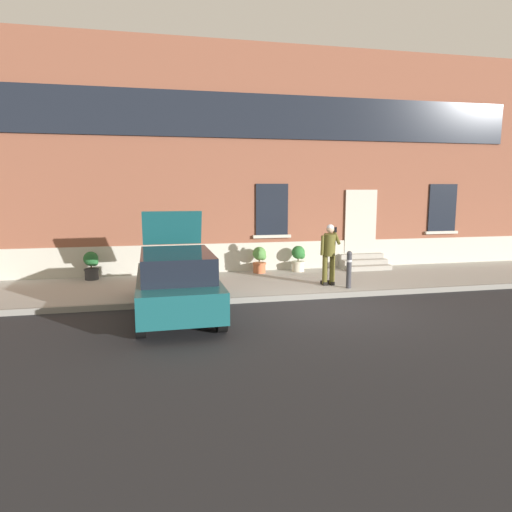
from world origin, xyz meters
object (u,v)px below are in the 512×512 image
(hatchback_car_teal, at_px, (177,282))
(planter_cream, at_px, (298,258))
(planter_terracotta, at_px, (260,259))
(planter_olive, at_px, (179,263))
(person_on_phone, at_px, (329,251))
(bollard_near_person, at_px, (349,268))
(bollard_far_left, at_px, (205,274))
(planter_charcoal, at_px, (91,265))

(hatchback_car_teal, xyz_separation_m, planter_cream, (4.18, 4.05, -0.19))
(planter_terracotta, bearing_deg, planter_olive, -175.80)
(person_on_phone, bearing_deg, planter_olive, 138.45)
(person_on_phone, distance_m, planter_cream, 2.36)
(hatchback_car_teal, xyz_separation_m, planter_olive, (0.24, 3.88, -0.19))
(bollard_near_person, distance_m, bollard_far_left, 3.99)
(bollard_near_person, bearing_deg, planter_terracotta, 124.35)
(person_on_phone, height_order, planter_charcoal, person_on_phone)
(planter_olive, bearing_deg, planter_cream, 2.52)
(person_on_phone, relative_size, planter_olive, 2.04)
(person_on_phone, bearing_deg, planter_terracotta, 108.69)
(person_on_phone, bearing_deg, bollard_near_person, -64.41)
(bollard_far_left, relative_size, planter_charcoal, 1.22)
(bollard_near_person, xyz_separation_m, planter_charcoal, (-7.14, 2.78, -0.11))
(bollard_near_person, bearing_deg, bollard_far_left, 180.00)
(bollard_near_person, distance_m, planter_olive, 5.21)
(bollard_far_left, xyz_separation_m, planter_charcoal, (-3.15, 2.78, -0.11))
(person_on_phone, xyz_separation_m, planter_charcoal, (-6.73, 2.30, -0.55))
(hatchback_car_teal, xyz_separation_m, planter_charcoal, (-2.37, 4.06, -0.19))
(hatchback_car_teal, bearing_deg, planter_cream, 44.08)
(bollard_near_person, bearing_deg, planter_olive, 150.15)
(planter_olive, relative_size, planter_cream, 1.00)
(person_on_phone, xyz_separation_m, planter_olive, (-4.12, 2.11, -0.55))
(hatchback_car_teal, xyz_separation_m, bollard_near_person, (4.76, 1.28, -0.09))
(person_on_phone, relative_size, planter_charcoal, 2.04)
(bollard_far_left, xyz_separation_m, planter_terracotta, (2.09, 2.79, -0.11))
(bollard_near_person, xyz_separation_m, planter_cream, (-0.58, 2.77, -0.11))
(hatchback_car_teal, relative_size, bollard_far_left, 3.92)
(planter_olive, distance_m, planter_cream, 3.94)
(bollard_near_person, relative_size, person_on_phone, 0.60)
(person_on_phone, relative_size, planter_terracotta, 2.04)
(bollard_near_person, height_order, planter_charcoal, bollard_near_person)
(person_on_phone, height_order, planter_terracotta, person_on_phone)
(hatchback_car_teal, distance_m, planter_cream, 5.82)
(bollard_far_left, relative_size, planter_cream, 1.22)
(planter_cream, bearing_deg, planter_olive, -177.48)
(person_on_phone, distance_m, planter_charcoal, 7.14)
(planter_olive, bearing_deg, bollard_near_person, -29.85)
(hatchback_car_teal, relative_size, person_on_phone, 2.34)
(planter_olive, relative_size, planter_terracotta, 1.00)
(hatchback_car_teal, relative_size, planter_cream, 4.76)
(planter_terracotta, height_order, planter_cream, same)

